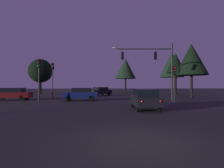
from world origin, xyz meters
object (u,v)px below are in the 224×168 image
Objects in this scene: traffic_signal_mast_arm at (154,61)px; car_crossing_left at (81,94)px; tree_behind_sign at (41,71)px; tree_center_horizon at (126,69)px; tree_left_far at (172,64)px; traffic_light_corner_left at (53,74)px; tree_lot_edge at (176,63)px; car_far_lane at (100,91)px; car_nearside_lane at (145,99)px; traffic_light_median at (174,77)px; car_crossing_right at (12,94)px; tree_right_cluster at (191,59)px; traffic_light_corner_right at (39,72)px.

traffic_signal_mast_arm reaches higher than car_crossing_left.
tree_center_horizon is (19.82, 1.88, 0.85)m from tree_behind_sign.
car_crossing_left is 26.84m from tree_left_far.
tree_lot_edge is at bearing 25.06° from traffic_light_corner_left.
tree_lot_edge is at bearing -105.94° from tree_left_far.
car_nearside_lane is at bearing -79.80° from car_far_lane.
traffic_light_median is at bearing -114.26° from tree_lot_edge.
tree_center_horizon is at bearing 50.96° from car_crossing_right.
traffic_signal_mast_arm is 17.68m from car_crossing_right.
traffic_signal_mast_arm is 0.88× the size of tree_lot_edge.
tree_left_far reaches higher than car_crossing_left.
tree_right_cluster reaches higher than car_crossing_right.
tree_behind_sign is 0.95× the size of tree_right_cluster.
traffic_light_corner_left is 1.05× the size of traffic_light_corner_right.
tree_center_horizon is 1.04× the size of tree_lot_edge.
car_far_lane is at bearing -37.55° from tree_behind_sign.
tree_lot_edge is (0.90, 7.67, 0.39)m from tree_right_cluster.
car_crossing_left is at bearing -111.20° from tree_center_horizon.
tree_center_horizon is (-1.51, 25.10, 3.26)m from traffic_light_median.
traffic_light_corner_right is 6.15m from car_crossing_right.
traffic_signal_mast_arm is at bearing 8.71° from traffic_light_corner_right.
traffic_light_median is 19.13m from car_crossing_right.
traffic_light_median is at bearing -58.63° from car_far_lane.
traffic_light_median is 0.47× the size of tree_lot_edge.
car_crossing_left is at bearing -8.21° from car_crossing_right.
tree_behind_sign is (-7.07, 22.83, 1.93)m from traffic_light_corner_right.
car_far_lane is 14.73m from tree_center_horizon.
tree_behind_sign is (-11.17, 20.42, 4.34)m from car_crossing_left.
tree_right_cluster reaches higher than car_crossing_left.
car_nearside_lane is at bearing -59.55° from tree_behind_sign.
traffic_light_corner_left is at bearing 131.73° from car_nearside_lane.
traffic_signal_mast_arm is 13.05m from traffic_light_corner_right.
traffic_signal_mast_arm is at bearing -2.90° from car_crossing_left.
car_crossing_right is (-17.17, 1.66, -3.89)m from traffic_signal_mast_arm.
traffic_light_corner_left is at bearing 146.18° from car_crossing_left.
car_crossing_right is 0.56× the size of tree_right_cluster.
tree_behind_sign is 0.92× the size of tree_center_horizon.
car_crossing_right is (-4.46, -1.45, -2.56)m from traffic_light_corner_left.
tree_right_cluster is (-2.56, -13.48, -0.88)m from tree_left_far.
traffic_light_corner_right is 31.02m from tree_left_far.
tree_lot_edge is at bearing 9.44° from car_far_lane.
tree_behind_sign is (-7.18, 17.75, 1.78)m from traffic_light_corner_left.
traffic_signal_mast_arm is 9.11m from car_nearside_lane.
traffic_signal_mast_arm is at bearing -122.78° from tree_lot_edge.
traffic_signal_mast_arm is 22.78m from tree_center_horizon.
tree_center_horizon is at bearing 158.42° from tree_left_far.
traffic_signal_mast_arm is 15.48m from tree_lot_edge.
tree_behind_sign is at bearing 118.66° from car_crossing_left.
car_nearside_lane is at bearing -33.47° from car_crossing_right.
tree_right_cluster is at bearing -100.73° from tree_left_far.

